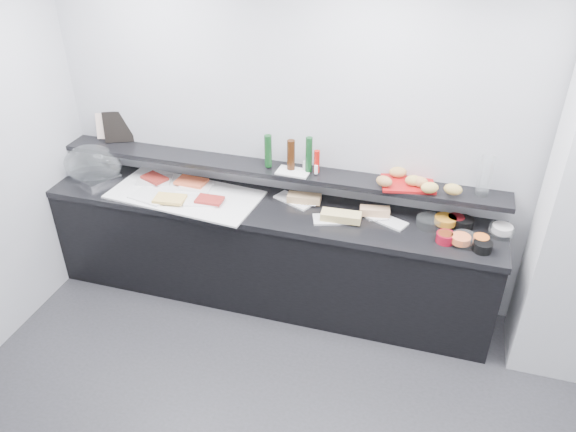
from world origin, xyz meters
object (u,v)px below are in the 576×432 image
(framed_print, at_px, (118,127))
(bread_tray, at_px, (408,184))
(condiment_tray, at_px, (293,172))
(carafe, at_px, (485,176))
(cloche_base, at_px, (92,174))
(sandwich_plate_mid, at_px, (336,219))

(framed_print, bearing_deg, bread_tray, -26.12)
(condiment_tray, distance_m, bread_tray, 0.87)
(condiment_tray, relative_size, carafe, 0.84)
(condiment_tray, bearing_deg, bread_tray, 6.05)
(cloche_base, xyz_separation_m, sandwich_plate_mid, (2.15, -0.09, -0.01))
(cloche_base, bearing_deg, carafe, 27.81)
(condiment_tray, height_order, bread_tray, bread_tray)
(cloche_base, bearing_deg, framed_print, 79.05)
(sandwich_plate_mid, xyz_separation_m, bread_tray, (0.48, 0.24, 0.25))
(framed_print, xyz_separation_m, carafe, (2.98, -0.08, 0.02))
(cloche_base, height_order, bread_tray, bread_tray)
(condiment_tray, bearing_deg, carafe, 5.15)
(bread_tray, xyz_separation_m, carafe, (0.52, 0.01, 0.14))
(cloche_base, distance_m, framed_print, 0.46)
(sandwich_plate_mid, distance_m, bread_tray, 0.59)
(bread_tray, bearing_deg, cloche_base, 171.48)
(framed_print, height_order, carafe, carafe)
(bread_tray, bearing_deg, carafe, -10.86)
(framed_print, bearing_deg, sandwich_plate_mid, -33.40)
(framed_print, xyz_separation_m, condiment_tray, (1.59, -0.14, -0.12))
(carafe, bearing_deg, framed_print, 178.53)
(sandwich_plate_mid, bearing_deg, bread_tray, 7.86)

